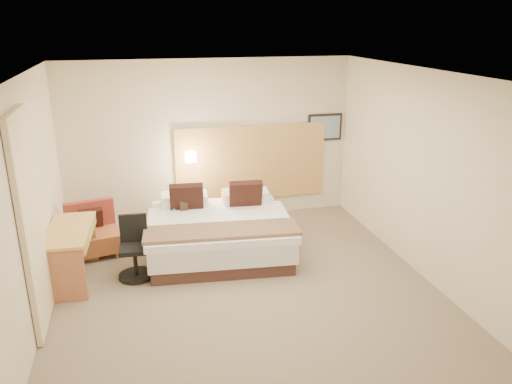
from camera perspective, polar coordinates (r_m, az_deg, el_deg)
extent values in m
cube|color=#7C6A53|center=(6.56, -1.36, -10.91)|extent=(4.80, 5.00, 0.02)
cube|color=white|center=(5.71, -1.58, 13.47)|extent=(4.80, 5.00, 0.02)
cube|color=beige|center=(8.37, -5.28, 5.74)|extent=(4.80, 0.02, 2.70)
cube|color=beige|center=(3.80, 7.11, -11.39)|extent=(4.80, 0.02, 2.70)
cube|color=beige|center=(5.98, -24.60, -1.42)|extent=(0.02, 5.00, 2.70)
cube|color=beige|center=(6.91, 18.44, 1.96)|extent=(0.02, 5.00, 2.70)
cube|color=tan|center=(8.57, -0.52, 3.37)|extent=(2.60, 0.04, 1.30)
cube|color=black|center=(8.84, 7.87, 7.35)|extent=(0.62, 0.03, 0.47)
cube|color=#748BA0|center=(8.82, 7.91, 7.33)|extent=(0.54, 0.01, 0.39)
cylinder|color=silver|center=(8.29, -7.53, 4.10)|extent=(0.02, 0.12, 0.02)
cube|color=#FFEDC6|center=(8.23, -7.48, 4.00)|extent=(0.15, 0.15, 0.15)
cube|color=beige|center=(5.79, -24.34, -3.43)|extent=(0.06, 0.90, 2.42)
cylinder|color=#85A7CE|center=(7.57, -9.35, -1.73)|extent=(0.06, 0.06, 0.19)
cube|color=#342215|center=(7.52, -8.26, -1.72)|extent=(0.12, 0.05, 0.21)
cube|color=#3E241F|center=(7.52, -4.27, -6.00)|extent=(2.09, 2.09, 0.18)
cube|color=silver|center=(7.42, -4.31, -4.34)|extent=(2.15, 2.15, 0.30)
cube|color=white|center=(7.09, -4.17, -3.75)|extent=(2.16, 1.61, 0.10)
cube|color=white|center=(8.00, -8.16, -0.90)|extent=(0.72, 0.44, 0.18)
cube|color=silver|center=(8.06, -1.41, -0.56)|extent=(0.72, 0.44, 0.18)
cube|color=white|center=(7.72, -8.16, -0.85)|extent=(0.72, 0.44, 0.18)
cube|color=white|center=(7.78, -1.17, -0.50)|extent=(0.72, 0.44, 0.18)
cube|color=black|center=(7.51, -7.94, -0.78)|extent=(0.52, 0.31, 0.51)
cube|color=black|center=(7.57, -1.20, -0.44)|extent=(0.52, 0.31, 0.51)
cube|color=#C85D29|center=(6.70, -3.90, -4.46)|extent=(2.12, 0.74, 0.05)
cube|color=#A37A4D|center=(7.51, -19.71, -7.55)|extent=(0.08, 0.08, 0.09)
cube|color=tan|center=(7.57, -15.43, -6.88)|extent=(0.08, 0.08, 0.09)
cube|color=tan|center=(7.96, -20.14, -6.06)|extent=(0.08, 0.08, 0.09)
cube|color=#9D754A|center=(8.01, -16.11, -5.44)|extent=(0.08, 0.08, 0.09)
cube|color=#9A4F29|center=(7.69, -17.98, -5.27)|extent=(0.82, 0.75, 0.27)
cube|color=maroon|center=(7.80, -18.50, -2.35)|extent=(0.72, 0.25, 0.40)
cube|color=black|center=(7.73, -18.35, -3.02)|extent=(0.36, 0.23, 0.35)
cylinder|color=silver|center=(7.76, -8.79, -6.00)|extent=(0.33, 0.33, 0.02)
cylinder|color=silver|center=(7.66, -8.88, -4.29)|extent=(0.04, 0.04, 0.49)
cylinder|color=white|center=(7.56, -8.98, -2.53)|extent=(0.49, 0.49, 0.01)
cube|color=tan|center=(6.84, -20.65, -4.11)|extent=(0.62, 1.21, 0.04)
cube|color=#AC6443|center=(6.50, -21.06, -8.99)|extent=(0.49, 0.07, 0.70)
cube|color=#A2783F|center=(7.48, -19.64, -5.08)|extent=(0.49, 0.07, 0.70)
cube|color=gold|center=(6.86, -20.17, -4.70)|extent=(0.52, 1.13, 0.10)
cylinder|color=black|center=(6.96, -13.49, -9.23)|extent=(0.50, 0.50, 0.04)
cylinder|color=black|center=(6.87, -13.62, -7.77)|extent=(0.06, 0.06, 0.36)
cube|color=black|center=(6.79, -13.75, -6.27)|extent=(0.40, 0.40, 0.06)
cube|color=black|center=(6.86, -13.84, -3.95)|extent=(0.36, 0.07, 0.38)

